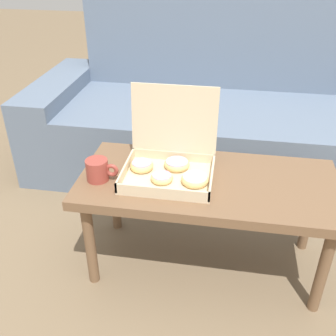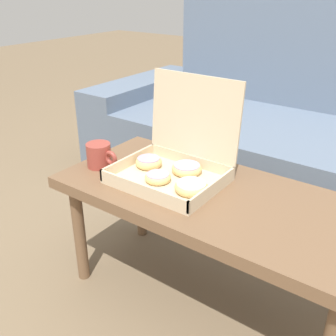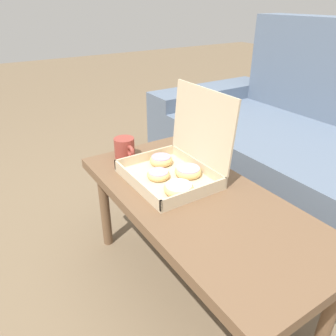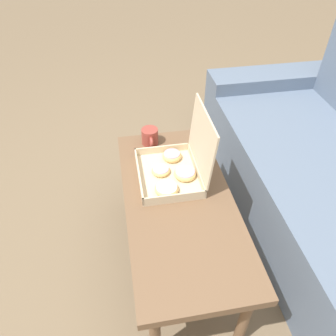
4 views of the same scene
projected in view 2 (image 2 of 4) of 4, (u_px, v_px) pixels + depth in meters
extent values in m
plane|color=#756047|center=(216.00, 287.00, 1.50)|extent=(12.00, 12.00, 0.00)
cube|color=slate|center=(290.00, 172.00, 1.92)|extent=(1.75, 0.70, 0.43)
cube|color=slate|center=(327.00, 97.00, 2.12)|extent=(1.75, 0.20, 0.97)
cube|color=slate|center=(144.00, 119.00, 2.50)|extent=(0.24, 0.90, 0.52)
cube|color=brown|center=(212.00, 198.00, 1.26)|extent=(1.03, 0.48, 0.04)
cylinder|color=brown|center=(80.00, 233.00, 1.47)|extent=(0.04, 0.04, 0.41)
cylinder|color=brown|center=(141.00, 195.00, 1.73)|extent=(0.04, 0.04, 0.41)
cube|color=beige|center=(168.00, 180.00, 1.32)|extent=(0.35, 0.28, 0.01)
cube|color=beige|center=(142.00, 190.00, 1.21)|extent=(0.35, 0.01, 0.04)
cube|color=beige|center=(191.00, 160.00, 1.41)|extent=(0.35, 0.01, 0.04)
cube|color=beige|center=(129.00, 161.00, 1.40)|extent=(0.01, 0.28, 0.04)
cube|color=beige|center=(213.00, 189.00, 1.22)|extent=(0.01, 0.28, 0.04)
cube|color=beige|center=(194.00, 116.00, 1.35)|extent=(0.35, 0.03, 0.28)
torus|color=#E5BC75|center=(158.00, 178.00, 1.30)|extent=(0.09, 0.09, 0.03)
cylinder|color=pink|center=(158.00, 175.00, 1.30)|extent=(0.08, 0.08, 0.01)
torus|color=#E5BC75|center=(191.00, 187.00, 1.23)|extent=(0.11, 0.11, 0.03)
cylinder|color=white|center=(191.00, 185.00, 1.23)|extent=(0.09, 0.09, 0.01)
torus|color=#E5BC75|center=(149.00, 162.00, 1.40)|extent=(0.09, 0.09, 0.03)
cylinder|color=pink|center=(149.00, 160.00, 1.40)|extent=(0.08, 0.08, 0.01)
torus|color=#E5BC75|center=(187.00, 169.00, 1.36)|extent=(0.10, 0.10, 0.03)
cylinder|color=pink|center=(187.00, 167.00, 1.35)|extent=(0.09, 0.09, 0.01)
cylinder|color=#993D33|center=(99.00, 155.00, 1.41)|extent=(0.09, 0.09, 0.09)
torus|color=#993D33|center=(111.00, 158.00, 1.38)|extent=(0.05, 0.02, 0.05)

